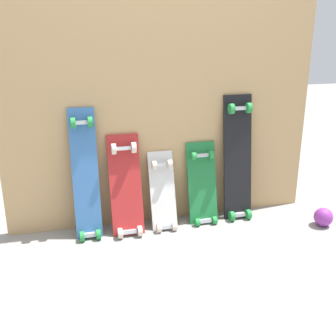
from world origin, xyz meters
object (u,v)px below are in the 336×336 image
object	(u,v)px
skateboard_red	(126,190)
skateboard_black	(238,162)
rubber_ball	(323,217)
skateboard_blue	(86,179)
skateboard_green	(202,188)
skateboard_white	(163,196)

from	to	relation	value
skateboard_red	skateboard_black	size ratio (longest dim) A/B	0.76
skateboard_red	rubber_ball	xyz separation A→B (m)	(1.30, -0.27, -0.22)
skateboard_blue	skateboard_green	xyz separation A→B (m)	(0.78, 0.01, -0.14)
skateboard_blue	skateboard_white	world-z (taller)	skateboard_blue
skateboard_white	skateboard_red	bearing A→B (deg)	-178.16
rubber_ball	skateboard_red	bearing A→B (deg)	168.14
skateboard_red	skateboard_white	world-z (taller)	skateboard_red
skateboard_red	skateboard_white	xyz separation A→B (m)	(0.25, 0.01, -0.07)
skateboard_blue	skateboard_white	distance (m)	0.52
skateboard_green	skateboard_black	distance (m)	0.30
skateboard_green	skateboard_white	bearing A→B (deg)	-176.70
skateboard_blue	skateboard_white	size ratio (longest dim) A/B	1.54
skateboard_green	rubber_ball	xyz separation A→B (m)	(0.77, -0.30, -0.17)
skateboard_red	skateboard_green	distance (m)	0.53
skateboard_black	skateboard_blue	bearing A→B (deg)	-178.99
skateboard_green	skateboard_black	size ratio (longest dim) A/B	0.67
rubber_ball	skateboard_black	bearing A→B (deg)	148.79
skateboard_green	rubber_ball	world-z (taller)	skateboard_green
rubber_ball	skateboard_white	bearing A→B (deg)	165.04
skateboard_red	skateboard_blue	bearing A→B (deg)	175.91
skateboard_red	rubber_ball	distance (m)	1.35
skateboard_white	skateboard_green	world-z (taller)	skateboard_green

